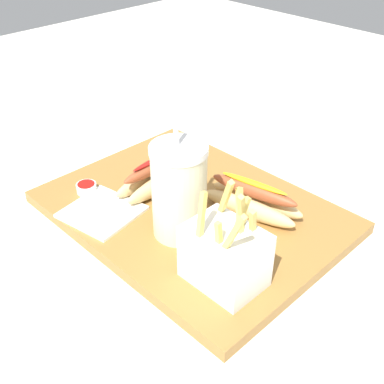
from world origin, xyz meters
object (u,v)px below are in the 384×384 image
(hot_dog_2, at_px, (253,200))
(fries_basket, at_px, (225,255))
(soda_cup, at_px, (179,191))
(hot_dog_1, at_px, (162,173))
(napkin_stack, at_px, (102,212))
(ketchup_cup_1, at_px, (86,187))

(hot_dog_2, bearing_deg, fries_basket, 116.54)
(soda_cup, distance_m, hot_dog_1, 0.15)
(hot_dog_2, height_order, napkin_stack, hot_dog_2)
(fries_basket, relative_size, ketchup_cup_1, 4.50)
(napkin_stack, bearing_deg, ketchup_cup_1, -14.46)
(hot_dog_2, bearing_deg, napkin_stack, 46.32)
(hot_dog_1, xyz_separation_m, ketchup_cup_1, (0.08, 0.11, -0.01))
(hot_dog_1, distance_m, hot_dog_2, 0.17)
(fries_basket, height_order, napkin_stack, fries_basket)
(soda_cup, relative_size, hot_dog_1, 1.19)
(hot_dog_2, distance_m, napkin_stack, 0.25)
(fries_basket, distance_m, hot_dog_1, 0.26)
(soda_cup, relative_size, napkin_stack, 2.05)
(soda_cup, distance_m, ketchup_cup_1, 0.21)
(ketchup_cup_1, distance_m, napkin_stack, 0.07)
(hot_dog_2, relative_size, ketchup_cup_1, 4.98)
(hot_dog_1, bearing_deg, hot_dog_2, -163.07)
(napkin_stack, bearing_deg, soda_cup, -154.68)
(fries_basket, distance_m, napkin_stack, 0.25)
(ketchup_cup_1, xyz_separation_m, napkin_stack, (-0.07, 0.02, -0.01))
(fries_basket, xyz_separation_m, napkin_stack, (0.24, 0.03, -0.04))
(hot_dog_1, bearing_deg, napkin_stack, 87.43)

